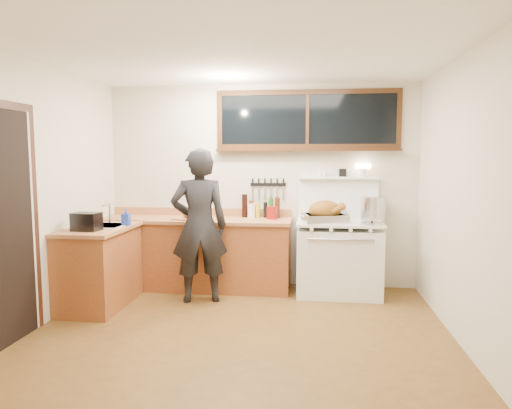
# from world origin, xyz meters

# --- Properties ---
(ground_plane) EXTENTS (4.00, 3.50, 0.02)m
(ground_plane) POSITION_xyz_m (0.00, 0.00, -0.01)
(ground_plane) COLOR #563816
(room_shell) EXTENTS (4.10, 3.60, 2.65)m
(room_shell) POSITION_xyz_m (0.00, 0.00, 1.65)
(room_shell) COLOR beige
(room_shell) RESTS_ON ground
(counter_back) EXTENTS (2.44, 0.64, 1.00)m
(counter_back) POSITION_xyz_m (-0.80, 1.45, 0.45)
(counter_back) COLOR brown
(counter_back) RESTS_ON ground
(counter_left) EXTENTS (0.64, 1.09, 0.90)m
(counter_left) POSITION_xyz_m (-1.70, 0.62, 0.45)
(counter_left) COLOR brown
(counter_left) RESTS_ON ground
(sink_unit) EXTENTS (0.50, 0.45, 0.37)m
(sink_unit) POSITION_xyz_m (-1.68, 0.70, 0.85)
(sink_unit) COLOR white
(sink_unit) RESTS_ON counter_left
(vintage_stove) EXTENTS (1.02, 0.74, 1.59)m
(vintage_stove) POSITION_xyz_m (1.00, 1.41, 0.47)
(vintage_stove) COLOR white
(vintage_stove) RESTS_ON ground
(back_window) EXTENTS (2.32, 0.13, 0.77)m
(back_window) POSITION_xyz_m (0.60, 1.72, 2.06)
(back_window) COLOR black
(back_window) RESTS_ON room_shell
(left_doorway) EXTENTS (0.02, 1.04, 2.17)m
(left_doorway) POSITION_xyz_m (-1.99, -0.55, 1.09)
(left_doorway) COLOR black
(left_doorway) RESTS_ON ground
(knife_strip) EXTENTS (0.46, 0.03, 0.28)m
(knife_strip) POSITION_xyz_m (0.10, 1.73, 1.31)
(knife_strip) COLOR black
(knife_strip) RESTS_ON room_shell
(man) EXTENTS (0.74, 0.59, 1.78)m
(man) POSITION_xyz_m (-0.62, 0.92, 0.89)
(man) COLOR black
(man) RESTS_ON ground
(soap_bottle) EXTENTS (0.09, 0.09, 0.19)m
(soap_bottle) POSITION_xyz_m (-1.43, 0.76, 1.00)
(soap_bottle) COLOR #233EB1
(soap_bottle) RESTS_ON counter_left
(toaster) EXTENTS (0.29, 0.21, 0.19)m
(toaster) POSITION_xyz_m (-1.70, 0.36, 1.00)
(toaster) COLOR black
(toaster) RESTS_ON counter_left
(cutting_board) EXTENTS (0.45, 0.39, 0.14)m
(cutting_board) POSITION_xyz_m (-0.83, 1.32, 0.95)
(cutting_board) COLOR #AD6F44
(cutting_board) RESTS_ON counter_back
(roast_turkey) EXTENTS (0.57, 0.48, 0.26)m
(roast_turkey) POSITION_xyz_m (0.83, 1.29, 1.00)
(roast_turkey) COLOR silver
(roast_turkey) RESTS_ON vintage_stove
(stockpot) EXTENTS (0.35, 0.35, 0.29)m
(stockpot) POSITION_xyz_m (1.43, 1.58, 1.05)
(stockpot) COLOR silver
(stockpot) RESTS_ON vintage_stove
(saucepan) EXTENTS (0.18, 0.28, 0.11)m
(saucepan) POSITION_xyz_m (1.06, 1.59, 0.95)
(saucepan) COLOR silver
(saucepan) RESTS_ON vintage_stove
(pot_lid) EXTENTS (0.33, 0.33, 0.04)m
(pot_lid) POSITION_xyz_m (1.36, 1.20, 0.91)
(pot_lid) COLOR silver
(pot_lid) RESTS_ON vintage_stove
(coffee_tin) EXTENTS (0.13, 0.12, 0.16)m
(coffee_tin) POSITION_xyz_m (0.17, 1.48, 0.98)
(coffee_tin) COLOR maroon
(coffee_tin) RESTS_ON counter_back
(pitcher) EXTENTS (0.12, 0.12, 0.18)m
(pitcher) POSITION_xyz_m (-0.10, 1.58, 0.99)
(pitcher) COLOR white
(pitcher) RESTS_ON counter_back
(bottle_cluster) EXTENTS (0.49, 0.07, 0.30)m
(bottle_cluster) POSITION_xyz_m (0.01, 1.63, 1.02)
(bottle_cluster) COLOR black
(bottle_cluster) RESTS_ON counter_back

